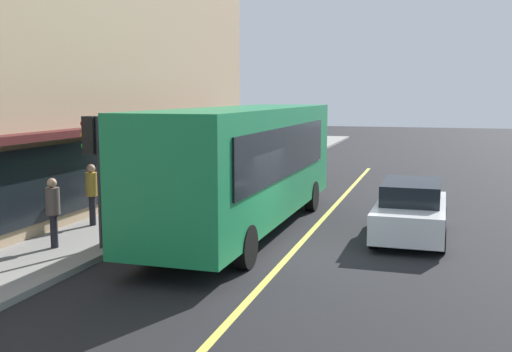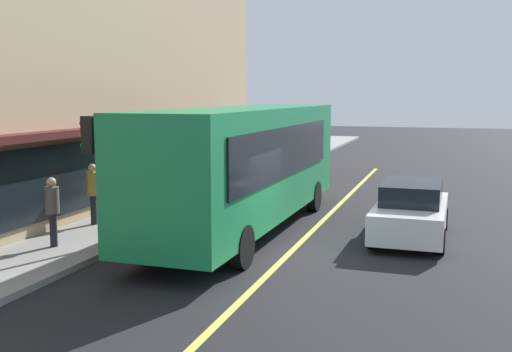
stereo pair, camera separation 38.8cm
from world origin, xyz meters
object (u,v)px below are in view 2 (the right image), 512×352
object	(u,v)px
car_white	(411,211)
pedestrian_by_curb	(52,205)
bus	(247,162)
pedestrian_waiting	(93,188)
traffic_light	(92,150)

from	to	relation	value
car_white	pedestrian_by_curb	bearing A→B (deg)	117.19
bus	pedestrian_by_curb	size ratio (longest dim) A/B	6.51
car_white	pedestrian_waiting	xyz separation A→B (m)	(-1.73, 8.75, 0.47)
pedestrian_waiting	pedestrian_by_curb	world-z (taller)	pedestrian_waiting
traffic_light	pedestrian_by_curb	size ratio (longest dim) A/B	1.87
car_white	pedestrian_waiting	bearing A→B (deg)	101.20
traffic_light	pedestrian_by_curb	distance (m)	1.69
pedestrian_waiting	bus	bearing A→B (deg)	-74.64
pedestrian_waiting	traffic_light	bearing A→B (deg)	-146.47
traffic_light	car_white	world-z (taller)	traffic_light
bus	car_white	xyz separation A→B (m)	(0.56, -4.49, -1.24)
bus	pedestrian_waiting	distance (m)	4.49
car_white	pedestrian_by_curb	xyz separation A→B (m)	(-4.24, 8.25, 0.44)
traffic_light	pedestrian_waiting	xyz separation A→B (m)	(2.18, 1.44, -1.33)
bus	pedestrian_by_curb	world-z (taller)	bus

